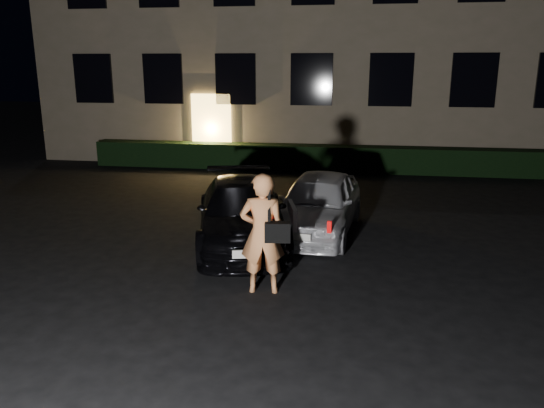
# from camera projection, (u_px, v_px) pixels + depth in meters

# --- Properties ---
(ground) EXTENTS (80.00, 80.00, 0.00)m
(ground) POSITION_uv_depth(u_px,v_px,m) (247.00, 303.00, 8.05)
(ground) COLOR black
(ground) RESTS_ON ground
(hedge) EXTENTS (15.00, 0.70, 0.85)m
(hedge) POSITION_uv_depth(u_px,v_px,m) (309.00, 158.00, 17.97)
(hedge) COLOR black
(hedge) RESTS_ON ground
(sedan) EXTENTS (2.71, 4.55, 1.23)m
(sedan) POSITION_uv_depth(u_px,v_px,m) (242.00, 212.00, 10.67)
(sedan) COLOR black
(sedan) RESTS_ON ground
(hatch) EXTENTS (1.96, 3.95, 1.29)m
(hatch) POSITION_uv_depth(u_px,v_px,m) (318.00, 203.00, 11.26)
(hatch) COLOR silver
(hatch) RESTS_ON ground
(man) EXTENTS (0.84, 0.55, 1.93)m
(man) POSITION_uv_depth(u_px,v_px,m) (263.00, 233.00, 8.22)
(man) COLOR #E79054
(man) RESTS_ON ground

